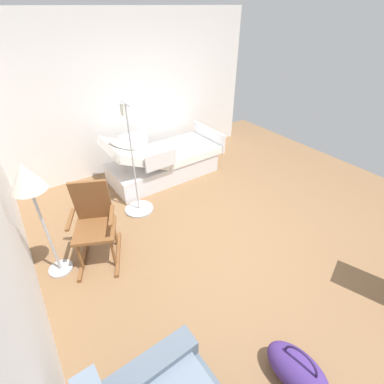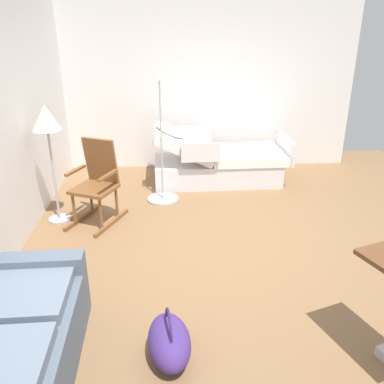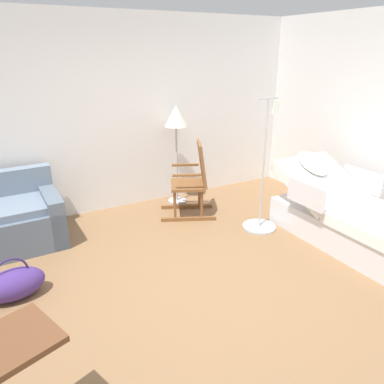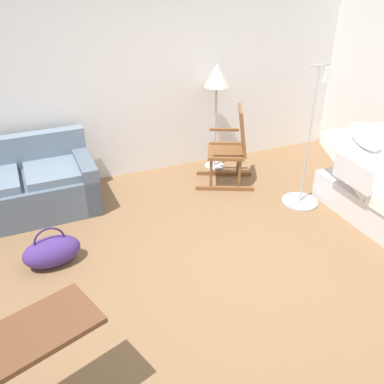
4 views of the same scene
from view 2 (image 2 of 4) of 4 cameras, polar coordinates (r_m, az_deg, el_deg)
ground_plane at (r=4.72m, az=5.03°, el=-7.42°), size 6.97×6.97×0.00m
side_wall at (r=6.97m, az=2.11°, el=14.44°), size 0.10×4.86×2.70m
hospital_bed at (r=6.46m, az=3.50°, el=4.12°), size 1.06×2.11×1.00m
couch at (r=3.25m, az=-24.87°, el=-19.21°), size 1.62×0.90×0.85m
rocking_chair at (r=5.22m, az=-13.09°, el=1.25°), size 0.89×0.74×1.05m
floor_lamp at (r=5.12m, az=-19.55°, el=8.66°), size 0.34×0.34×1.48m
duffel_bag at (r=3.26m, az=-3.19°, el=-20.06°), size 0.59×0.38×0.43m
iv_pole at (r=5.77m, az=-4.11°, el=1.20°), size 0.44×0.44×1.69m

